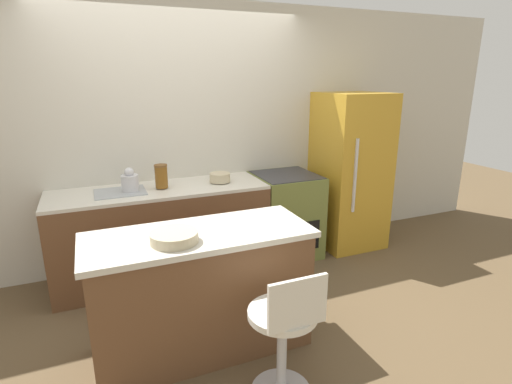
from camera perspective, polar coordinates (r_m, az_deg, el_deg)
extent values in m
plane|color=brown|center=(3.89, -7.45, -12.98)|extent=(14.00, 14.00, 0.00)
cube|color=beige|center=(4.12, -10.77, 7.74)|extent=(8.00, 0.06, 2.60)
cube|color=brown|center=(3.96, -13.21, -5.89)|extent=(1.98, 0.65, 0.86)
cube|color=beige|center=(3.82, -13.63, 0.29)|extent=(1.98, 0.65, 0.03)
cube|color=#9EA3A8|center=(3.78, -18.83, 0.00)|extent=(0.44, 0.36, 0.01)
cube|color=brown|center=(2.91, -7.77, -14.21)|extent=(1.46, 0.58, 0.85)
cube|color=beige|center=(2.71, -8.13, -6.12)|extent=(1.52, 0.62, 0.04)
cube|color=olive|center=(4.34, 4.23, -3.27)|extent=(0.64, 0.65, 0.89)
cube|color=black|center=(4.12, 6.28, -6.43)|extent=(0.45, 0.01, 0.31)
cube|color=#333338|center=(4.21, 4.35, 2.47)|extent=(0.61, 0.62, 0.01)
cube|color=gold|center=(4.61, 13.24, 2.91)|extent=(0.69, 0.69, 1.72)
cube|color=silver|center=(4.22, 13.98, 2.22)|extent=(0.02, 0.02, 0.77)
cylinder|color=#B7B7BC|center=(2.60, 3.69, -22.29)|extent=(0.06, 0.06, 0.54)
cylinder|color=silver|center=(2.43, 3.81, -16.92)|extent=(0.41, 0.41, 0.04)
cube|color=silver|center=(2.21, 5.99, -15.58)|extent=(0.35, 0.02, 0.29)
cylinder|color=silver|center=(3.75, -17.55, 1.24)|extent=(0.15, 0.15, 0.15)
sphere|color=silver|center=(3.73, -17.68, 2.72)|extent=(0.08, 0.08, 0.08)
cylinder|color=#C1B28E|center=(3.92, -5.18, 2.09)|extent=(0.20, 0.20, 0.09)
cylinder|color=brown|center=(3.78, -13.38, 2.09)|extent=(0.11, 0.11, 0.20)
cylinder|color=brown|center=(3.75, -13.48, 3.69)|extent=(0.12, 0.12, 0.02)
cylinder|color=#C1B28E|center=(2.57, -11.60, -6.35)|extent=(0.30, 0.30, 0.07)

